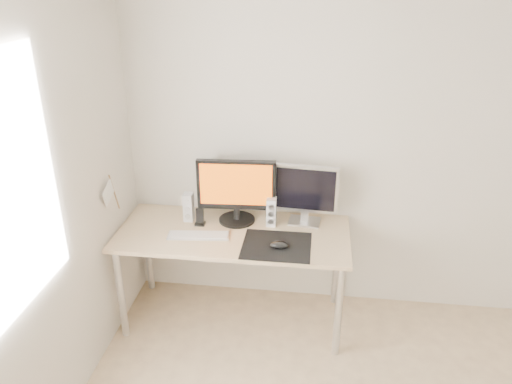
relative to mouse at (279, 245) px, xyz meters
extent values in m
plane|color=silver|center=(0.59, 0.55, 0.49)|extent=(3.50, 0.00, 3.50)
cube|color=black|center=(-0.02, 0.03, -0.02)|extent=(0.45, 0.40, 0.00)
ellipsoid|color=black|center=(0.00, 0.00, 0.00)|extent=(0.12, 0.07, 0.04)
cube|color=#D1B587|center=(-0.34, 0.18, -0.04)|extent=(1.60, 0.70, 0.03)
cylinder|color=silver|center=(-1.08, -0.11, -0.41)|extent=(0.05, 0.05, 0.70)
cylinder|color=silver|center=(0.40, -0.11, -0.41)|extent=(0.05, 0.05, 0.70)
cylinder|color=silver|center=(-1.08, 0.47, -0.41)|extent=(0.05, 0.05, 0.70)
cylinder|color=silver|center=(0.40, 0.47, -0.41)|extent=(0.05, 0.05, 0.70)
cylinder|color=black|center=(-0.34, 0.35, -0.02)|extent=(0.27, 0.27, 0.02)
cylinder|color=black|center=(-0.34, 0.35, 0.05)|extent=(0.05, 0.05, 0.12)
cube|color=black|center=(-0.33, 0.34, 0.26)|extent=(0.55, 0.08, 0.36)
cube|color=orange|center=(-0.33, 0.31, 0.27)|extent=(0.50, 0.03, 0.30)
cube|color=silver|center=(0.15, 0.38, -0.02)|extent=(0.23, 0.18, 0.01)
cube|color=silver|center=(0.15, 0.38, 0.04)|extent=(0.05, 0.04, 0.10)
cube|color=silver|center=(0.15, 0.38, 0.24)|extent=(0.45, 0.08, 0.34)
cube|color=black|center=(0.15, 0.36, 0.24)|extent=(0.41, 0.04, 0.30)
cube|color=silver|center=(-0.68, 0.31, 0.08)|extent=(0.07, 0.08, 0.21)
cylinder|color=#A8A9AB|center=(-0.68, 0.27, 0.02)|extent=(0.04, 0.01, 0.04)
cylinder|color=#B9B9BB|center=(-0.68, 0.27, 0.08)|extent=(0.04, 0.01, 0.04)
cylinder|color=silver|center=(-0.68, 0.27, 0.14)|extent=(0.04, 0.01, 0.04)
cube|color=silver|center=(-0.08, 0.31, 0.08)|extent=(0.07, 0.08, 0.21)
cylinder|color=#A9A9AB|center=(-0.08, 0.27, 0.02)|extent=(0.04, 0.01, 0.04)
cylinder|color=#AEAEB0|center=(-0.08, 0.27, 0.08)|extent=(0.04, 0.01, 0.04)
cylinder|color=silver|center=(-0.08, 0.27, 0.14)|extent=(0.04, 0.01, 0.04)
cube|color=silver|center=(-0.56, 0.09, -0.02)|extent=(0.43, 0.16, 0.01)
cube|color=silver|center=(-0.56, 0.09, -0.01)|extent=(0.41, 0.15, 0.01)
cube|color=black|center=(-0.58, 0.25, -0.02)|extent=(0.07, 0.06, 0.02)
cube|color=black|center=(-0.58, 0.25, 0.05)|extent=(0.06, 0.03, 0.11)
cylinder|color=#A57F54|center=(-1.13, 0.10, 0.26)|extent=(0.01, 0.10, 0.29)
cube|color=white|center=(-1.12, 0.01, 0.30)|extent=(0.00, 0.19, 0.15)
camera|label=1|loc=(0.21, -2.80, 1.65)|focal=35.00mm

